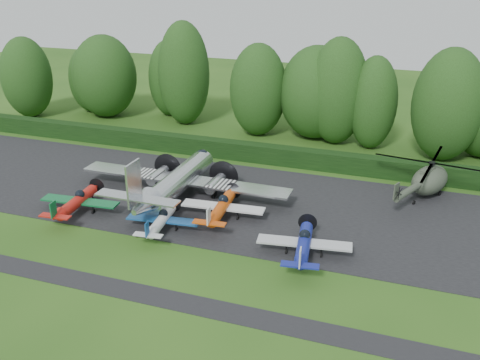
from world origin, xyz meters
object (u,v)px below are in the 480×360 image
(light_plane_orange, at_px, (222,207))
(light_plane_blue, at_px, (304,244))
(transport_plane, at_px, (178,181))
(light_plane_red, at_px, (77,202))
(light_plane_white, at_px, (162,220))
(helicopter, at_px, (430,178))

(light_plane_orange, height_order, light_plane_blue, light_plane_orange)
(transport_plane, relative_size, light_plane_red, 2.77)
(transport_plane, height_order, light_plane_blue, transport_plane)
(light_plane_red, xyz_separation_m, light_plane_white, (8.64, -0.52, -0.15))
(light_plane_red, relative_size, light_plane_blue, 1.00)
(transport_plane, height_order, helicopter, transport_plane)
(transport_plane, xyz_separation_m, helicopter, (22.38, 8.63, -0.03))
(light_plane_orange, bearing_deg, transport_plane, 159.15)
(light_plane_red, relative_size, light_plane_white, 1.15)
(transport_plane, relative_size, light_plane_orange, 2.72)
(light_plane_orange, xyz_separation_m, helicopter, (17.00, 11.19, 0.67))
(light_plane_orange, distance_m, light_plane_blue, 9.08)
(light_plane_white, height_order, light_plane_orange, light_plane_orange)
(light_plane_blue, height_order, helicopter, helicopter)
(light_plane_white, bearing_deg, light_plane_red, -176.91)
(light_plane_blue, relative_size, helicopter, 0.61)
(light_plane_red, xyz_separation_m, light_plane_blue, (20.83, -0.78, 0.01))
(light_plane_orange, xyz_separation_m, light_plane_blue, (8.21, -3.89, -0.02))
(light_plane_red, relative_size, helicopter, 0.61)
(transport_plane, distance_m, light_plane_red, 9.23)
(light_plane_orange, height_order, helicopter, helicopter)
(light_plane_red, height_order, light_plane_white, light_plane_red)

